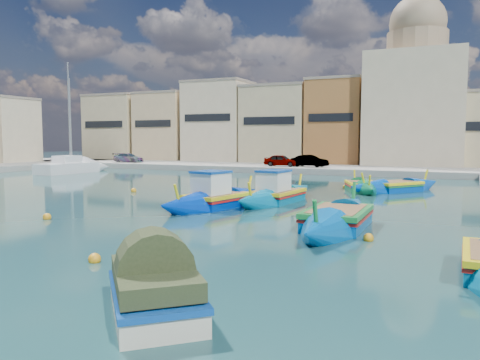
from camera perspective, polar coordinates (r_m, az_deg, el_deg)
The scene contains 14 objects.
ground at distance 20.94m, azimuth -17.00°, elevation -4.76°, with size 160.00×160.00×0.00m, color #122E37.
north_quay at distance 49.53m, azimuth 8.08°, elevation 1.36°, with size 80.00×8.00×0.60m, color gray.
north_townhouses at distance 55.33m, azimuth 16.98°, elevation 6.44°, with size 83.20×7.87×10.19m.
church_block at distance 55.84m, azimuth 20.59°, elevation 9.83°, with size 10.00×10.00×19.10m.
parked_cars at distance 50.96m, azimuth -1.25°, elevation 2.51°, with size 26.36×1.88×1.22m.
luzzu_turquoise_cabin at distance 25.86m, azimuth 4.56°, elevation -1.95°, with size 2.89×8.79×2.77m.
luzzu_blue_cabin at distance 23.89m, azimuth -2.90°, elevation -2.49°, with size 3.70×8.35×2.87m.
luzzu_cyan_mid at distance 32.56m, azimuth 18.44°, elevation -0.89°, with size 6.39×7.46×2.36m.
luzzu_green at distance 32.24m, azimuth 14.56°, elevation -0.88°, with size 4.09×7.04×2.16m.
luzzu_blue_south at distance 18.86m, azimuth 11.79°, elevation -4.86°, with size 2.24×9.31×2.69m.
tender_near at distance 9.70m, azimuth -10.34°, elevation -13.32°, with size 3.24×3.33×1.49m.
yacht_north at distance 51.07m, azimuth -18.70°, elevation 1.44°, with size 3.06×9.03×11.87m.
yacht_midnorth at distance 51.92m, azimuth -19.07°, elevation 1.42°, with size 3.41×7.54×10.32m.
mooring_buoys at distance 23.41m, azimuth -3.44°, elevation -3.32°, with size 16.73×23.16×0.36m.
Camera 1 is at (13.62, -15.51, 3.52)m, focal length 35.00 mm.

